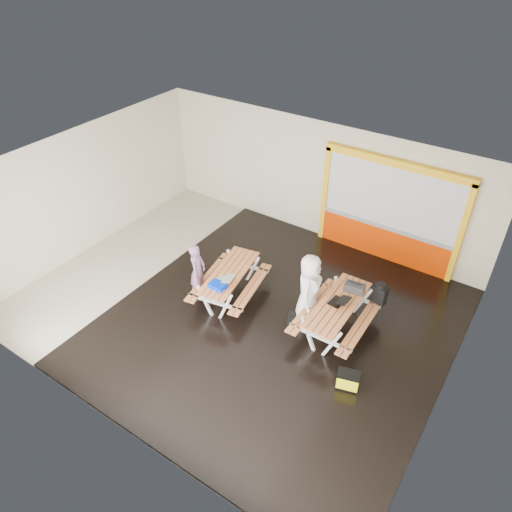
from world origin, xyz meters
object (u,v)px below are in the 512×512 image
Objects in this scene: laptop_left at (225,280)px; dark_case at (297,319)px; picnic_table_right at (337,310)px; person_right at (309,289)px; laptop_right at (339,301)px; blue_pouch at (218,285)px; person_left at (198,271)px; toolbox at (355,288)px; backpack at (380,293)px; fluke_bag at (348,380)px; picnic_table_left at (230,278)px.

laptop_left reaches higher than dark_case.
person_right is at bearing 177.52° from picnic_table_right.
dark_case is at bearing 145.60° from person_right.
person_right is at bearing 70.79° from dark_case.
blue_pouch is at bearing -158.24° from laptop_right.
person_right is (2.59, 0.87, 0.04)m from person_left.
person_left reaches higher than picnic_table_right.
person_left is (-3.35, -0.84, 0.21)m from picnic_table_right.
toolbox is 0.64m from backpack.
person_left is at bearing -165.53° from laptop_right.
fluke_bag is at bearing -118.78° from person_left.
backpack is at bearing 56.68° from laptop_right.
person_right reaches higher than blue_pouch.
backpack is at bearing 35.55° from toolbox.
laptop_right is (2.59, 0.79, 0.03)m from laptop_left.
blue_pouch is at bearing -148.58° from backpack.
laptop_left is at bearing -151.79° from backpack.
backpack is at bearing -71.49° from person_right.
dark_case is (1.73, 0.51, -0.76)m from laptop_left.
person_left reaches higher than backpack.
dark_case is at bearing -163.21° from picnic_table_right.
dark_case is at bearing 16.47° from laptop_left.
picnic_table_right is 1.04m from dark_case.
picnic_table_right is at bearing 16.79° from dark_case.
picnic_table_right is 3.46m from person_left.
person_right is 4.76× the size of blue_pouch.
picnic_table_right is at bearing -107.67° from person_right.
toolbox is at bearing 113.19° from fluke_bag.
laptop_left is 0.25m from blue_pouch.
backpack is at bearing 31.42° from blue_pouch.
backpack is at bearing 98.25° from fluke_bag.
picnic_table_left is 2.75m from picnic_table_right.
laptop_left is at bearing -69.88° from picnic_table_left.
laptop_right is (0.01, 0.02, 0.26)m from picnic_table_right.
toolbox is 1.08× the size of dark_case.
picnic_table_left is at bearing 110.12° from laptop_left.
person_left is at bearing 166.81° from blue_pouch.
picnic_table_left is 0.47m from laptop_left.
laptop_right is 0.82× the size of backpack.
picnic_table_left is at bearing -76.49° from person_left.
picnic_table_left is at bearing -160.87° from toolbox.
fluke_bag is (0.94, -1.36, -0.68)m from laptop_right.
person_left is 3.94× the size of blue_pouch.
fluke_bag is at bearing -30.86° from dark_case.
fluke_bag is (0.33, -2.28, -0.54)m from backpack.
person_right is at bearing -147.39° from toolbox.
blue_pouch is at bearing -125.41° from person_left.
laptop_right is at bearing 76.60° from picnic_table_right.
picnic_table_left reaches higher than dark_case.
backpack is at bearing 21.87° from picnic_table_left.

